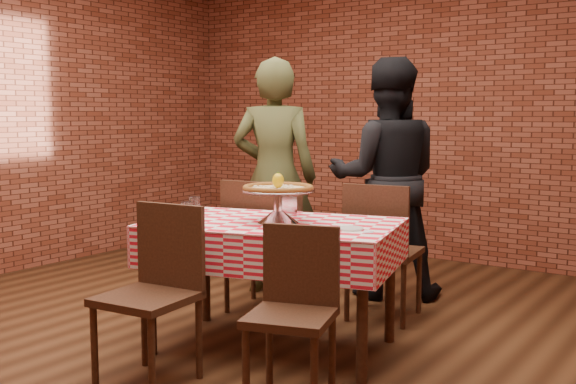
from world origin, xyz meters
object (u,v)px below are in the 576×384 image
object	(u,v)px
pizza_stand	(278,206)
chair_near_right	(290,322)
water_glass_left	(187,211)
chair_far_right	(384,250)
table	(273,286)
condiment_caddy	(292,203)
water_glass_right	(194,206)
chair_far_left	(264,244)
pizza	(278,189)
diner_black	(386,178)
chair_near_left	(147,297)
diner_olive	(274,177)

from	to	relation	value
pizza_stand	chair_near_right	size ratio (longest dim) A/B	0.50
water_glass_left	chair_far_right	bearing A→B (deg)	59.48
table	condiment_caddy	distance (m)	0.54
water_glass_right	chair_near_right	size ratio (longest dim) A/B	0.13
water_glass_right	chair_near_right	world-z (taller)	water_glass_right
water_glass_left	chair_far_left	distance (m)	0.95
table	chair_near_right	distance (m)	0.88
water_glass_left	pizza	bearing A→B (deg)	27.24
pizza_stand	diner_black	size ratio (longest dim) A/B	0.24
chair_near_right	pizza	bearing A→B (deg)	112.45
pizza_stand	pizza	xyz separation A→B (m)	(0.00, 0.00, 0.10)
table	chair_far_left	size ratio (longest dim) A/B	1.51
pizza_stand	water_glass_right	size ratio (longest dim) A/B	3.80
chair_far_left	chair_near_right	bearing A→B (deg)	121.44
table	water_glass_left	size ratio (longest dim) A/B	12.60
water_glass_left	diner_black	world-z (taller)	diner_black
chair_near_right	water_glass_right	bearing A→B (deg)	135.12
pizza_stand	chair_near_left	bearing A→B (deg)	-107.52
chair_near_left	chair_near_right	xyz separation A→B (m)	(0.79, 0.15, -0.03)
pizza	water_glass_left	bearing A→B (deg)	-152.76
chair_near_left	pizza	bearing A→B (deg)	67.06
water_glass_left	diner_black	xyz separation A→B (m)	(0.44, 1.70, 0.09)
water_glass_right	chair_far_left	world-z (taller)	chair_far_left
chair_far_left	diner_olive	bearing A→B (deg)	-72.04
water_glass_right	chair_far_right	bearing A→B (deg)	49.69
table	water_glass_right	xyz separation A→B (m)	(-0.57, -0.05, 0.44)
pizza_stand	chair_far_right	distance (m)	1.03
pizza_stand	chair_near_right	distance (m)	0.94
chair_far_left	condiment_caddy	bearing A→B (deg)	134.43
chair_far_left	diner_black	xyz separation A→B (m)	(0.53, 0.83, 0.43)
pizza	chair_far_right	bearing A→B (deg)	77.04
pizza_stand	diner_black	distance (m)	1.46
diner_olive	table	bearing A→B (deg)	102.56
chair_far_left	diner_olive	distance (m)	0.66
pizza	chair_near_left	size ratio (longest dim) A/B	0.45
water_glass_right	chair_far_left	distance (m)	0.76
diner_black	water_glass_left	bearing A→B (deg)	46.07
pizza_stand	chair_far_left	xyz separation A→B (m)	(-0.57, 0.63, -0.39)
diner_black	pizza	bearing A→B (deg)	62.19
table	diner_black	distance (m)	1.54
chair_near_left	diner_olive	world-z (taller)	diner_olive
table	chair_far_right	distance (m)	0.96
condiment_caddy	chair_near_left	xyz separation A→B (m)	(-0.15, -1.08, -0.38)
chair_near_left	chair_near_right	world-z (taller)	chair_near_left
diner_olive	pizza	bearing A→B (deg)	103.77
table	chair_near_left	xyz separation A→B (m)	(-0.21, -0.81, 0.08)
pizza	diner_olive	distance (m)	1.33
table	pizza_stand	distance (m)	0.48
water_glass_right	chair_far_left	bearing A→B (deg)	86.51
water_glass_right	diner_olive	size ratio (longest dim) A/B	0.06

